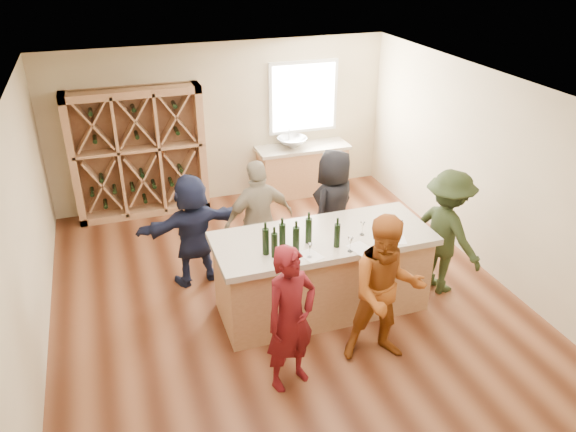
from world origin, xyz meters
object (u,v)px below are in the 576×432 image
object	(u,v)px
person_near_left	(291,319)
person_far_left	(193,230)
sink	(292,142)
wine_bottle_e	(309,231)
wine_bottle_a	(266,242)
wine_bottle_c	(282,237)
wine_bottle_d	(296,240)
wine_bottle_f	(337,236)
wine_bottle_b	(274,245)
person_server	(446,232)
person_far_right	(334,208)
person_far_mid	(259,221)
person_near_right	(386,291)
wine_rack	(139,154)
tasting_counter_base	(322,275)

from	to	relation	value
person_near_left	person_far_left	world-z (taller)	person_near_left
sink	wine_bottle_e	world-z (taller)	wine_bottle_e
wine_bottle_a	wine_bottle_c	world-z (taller)	wine_bottle_a
wine_bottle_a	wine_bottle_c	size ratio (longest dim) A/B	1.01
wine_bottle_e	wine_bottle_d	bearing A→B (deg)	-143.41
sink	wine_bottle_f	size ratio (longest dim) A/B	1.81
wine_bottle_e	sink	bearing A→B (deg)	73.82
wine_bottle_f	person_near_left	bearing A→B (deg)	-135.58
wine_bottle_f	wine_bottle_b	bearing A→B (deg)	178.76
wine_bottle_b	person_server	bearing A→B (deg)	4.43
person_near_left	person_far_right	size ratio (longest dim) A/B	0.97
wine_bottle_d	person_far_mid	world-z (taller)	person_far_mid
wine_bottle_c	person_far_right	world-z (taller)	person_far_right
wine_bottle_b	wine_bottle_c	distance (m)	0.20
person_near_left	person_server	world-z (taller)	person_server
person_far_right	wine_bottle_c	bearing A→B (deg)	11.94
wine_bottle_b	wine_bottle_c	xyz separation A→B (m)	(0.14, 0.15, 0.01)
sink	wine_bottle_d	size ratio (longest dim) A/B	1.67
wine_bottle_a	person_server	bearing A→B (deg)	2.20
person_near_right	person_far_left	size ratio (longest dim) A/B	1.12
wine_bottle_e	person_far_mid	xyz separation A→B (m)	(-0.30, 1.11, -0.36)
person_near_right	person_far_left	world-z (taller)	person_near_right
wine_bottle_a	sink	bearing A→B (deg)	66.51
person_near_left	person_near_right	size ratio (longest dim) A/B	0.94
wine_bottle_e	person_far_left	world-z (taller)	person_far_left
person_server	sink	bearing A→B (deg)	-0.61
wine_bottle_e	person_server	distance (m)	1.99
wine_bottle_e	person_far_left	distance (m)	1.81
wine_bottle_e	person_far_right	distance (m)	1.47
wine_bottle_b	wine_bottle_f	size ratio (longest dim) A/B	1.01
wine_rack	person_far_right	bearing A→B (deg)	-45.52
wine_bottle_e	person_far_mid	bearing A→B (deg)	105.12
tasting_counter_base	person_near_left	bearing A→B (deg)	-125.44
tasting_counter_base	person_far_right	bearing A→B (deg)	60.78
wine_rack	wine_bottle_f	size ratio (longest dim) A/B	7.33
wine_bottle_d	person_near_left	bearing A→B (deg)	-112.62
wine_rack	wine_bottle_b	size ratio (longest dim) A/B	7.23
wine_bottle_a	person_far_left	distance (m)	1.57
person_server	wine_bottle_b	bearing A→B (deg)	79.69
tasting_counter_base	wine_bottle_e	xyz separation A→B (m)	(-0.23, -0.10, 0.74)
tasting_counter_base	person_far_left	world-z (taller)	person_far_left
wine_bottle_f	sink	bearing A→B (deg)	78.66
wine_bottle_a	person_far_mid	distance (m)	1.28
person_near_left	person_far_left	distance (m)	2.41
person_far_left	wine_bottle_a	bearing A→B (deg)	105.72
person_near_left	person_server	xyz separation A→B (m)	(2.54, 1.06, 0.03)
wine_rack	sink	size ratio (longest dim) A/B	4.06
person_near_right	person_far_mid	bearing A→B (deg)	124.80
wine_rack	person_far_mid	distance (m)	2.91
tasting_counter_base	wine_bottle_c	size ratio (longest dim) A/B	8.03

